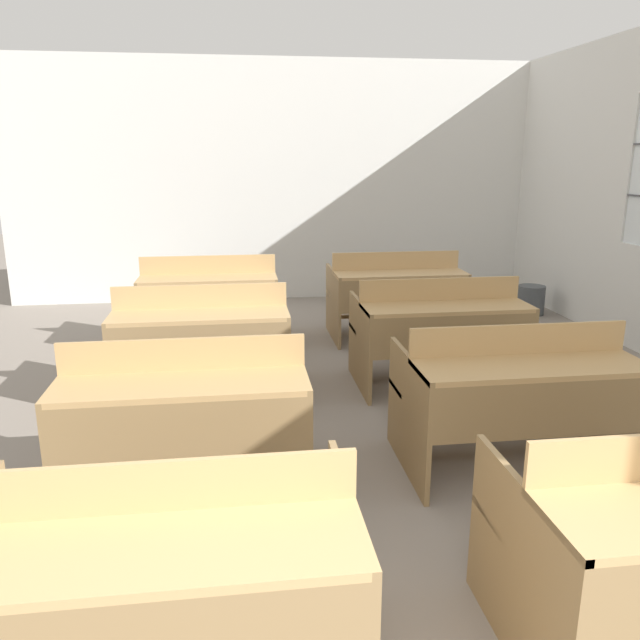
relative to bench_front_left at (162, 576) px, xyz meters
The scene contains 9 objects.
wall_back 6.18m from the bench_front_left, 82.81° to the left, with size 6.45×0.06×2.89m.
bench_front_left is the anchor object (origin of this frame).
bench_second_left 1.35m from the bench_front_left, 90.91° to the left, with size 1.26×0.81×0.86m.
bench_second_right 2.29m from the bench_front_left, 36.97° to the left, with size 1.26×0.81×0.86m.
bench_third_left 2.74m from the bench_front_left, 90.10° to the left, with size 1.26×0.81×0.86m.
bench_third_right 3.29m from the bench_front_left, 56.46° to the left, with size 1.26×0.81×0.86m.
bench_back_left 4.11m from the bench_front_left, 90.01° to the left, with size 1.26×0.81×0.86m.
bench_back_right 4.49m from the bench_front_left, 66.10° to the left, with size 1.26×0.81×0.86m.
wastepaper_bin 6.02m from the bench_front_left, 53.16° to the left, with size 0.30×0.30×0.33m.
Camera 1 is at (-0.49, -0.31, 1.77)m, focal length 35.00 mm.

